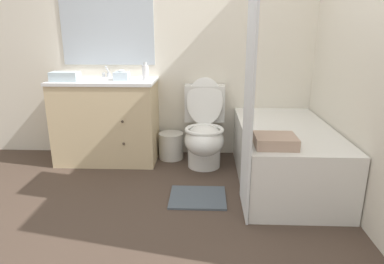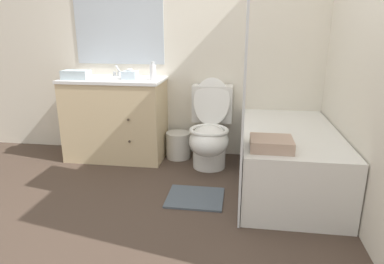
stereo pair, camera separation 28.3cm
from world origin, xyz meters
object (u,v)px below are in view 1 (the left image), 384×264
at_px(vanity_cabinet, 107,120).
at_px(hand_towel_folded, 65,76).
at_px(soap_dispenser, 145,72).
at_px(bathtub, 284,155).
at_px(bath_towel_folded, 275,141).
at_px(wastebasket, 171,146).
at_px(sink_faucet, 109,74).
at_px(toilet, 204,132).
at_px(bath_mat, 198,197).
at_px(tissue_box, 122,76).

bearing_deg(vanity_cabinet, hand_towel_folded, -161.63).
bearing_deg(vanity_cabinet, soap_dispenser, -3.76).
distance_m(bathtub, bath_towel_folded, 0.62).
height_order(bathtub, hand_towel_folded, hand_towel_folded).
relative_size(wastebasket, bath_towel_folded, 0.94).
relative_size(bathtub, soap_dispenser, 8.34).
height_order(vanity_cabinet, wastebasket, vanity_cabinet).
distance_m(bathtub, hand_towel_folded, 2.18).
xyz_separation_m(sink_faucet, hand_towel_folded, (-0.34, -0.29, 0.01)).
distance_m(toilet, bathtub, 0.81).
distance_m(sink_faucet, bath_towel_folded, 1.94).
relative_size(soap_dispenser, hand_towel_folded, 0.66).
height_order(wastebasket, bath_mat, wastebasket).
bearing_deg(sink_faucet, wastebasket, -9.22).
bearing_deg(tissue_box, vanity_cabinet, 173.81).
height_order(soap_dispenser, bath_towel_folded, soap_dispenser).
relative_size(tissue_box, bath_towel_folded, 0.48).
height_order(toilet, bath_mat, toilet).
xyz_separation_m(tissue_box, soap_dispenser, (0.24, -0.01, 0.04)).
height_order(tissue_box, bath_mat, tissue_box).
relative_size(wastebasket, hand_towel_folded, 1.06).
relative_size(tissue_box, bath_mat, 0.31).
height_order(soap_dispenser, bath_mat, soap_dispenser).
distance_m(bathtub, soap_dispenser, 1.52).
xyz_separation_m(bathtub, bath_towel_folded, (-0.20, -0.51, 0.30)).
height_order(vanity_cabinet, bath_towel_folded, vanity_cabinet).
distance_m(hand_towel_folded, bath_mat, 1.72).
bearing_deg(tissue_box, bath_mat, -46.27).
xyz_separation_m(hand_towel_folded, bath_towel_folded, (1.85, -0.87, -0.34)).
bearing_deg(bath_mat, wastebasket, 108.79).
height_order(vanity_cabinet, tissue_box, tissue_box).
bearing_deg(bath_towel_folded, tissue_box, 144.05).
bearing_deg(bathtub, wastebasket, 152.86).
xyz_separation_m(vanity_cabinet, sink_faucet, (-0.00, 0.18, 0.45)).
height_order(wastebasket, tissue_box, tissue_box).
distance_m(sink_faucet, wastebasket, 0.99).
relative_size(vanity_cabinet, wastebasket, 3.69).
xyz_separation_m(vanity_cabinet, wastebasket, (0.65, 0.07, -0.29)).
height_order(vanity_cabinet, bath_mat, vanity_cabinet).
bearing_deg(bath_towel_folded, vanity_cabinet, 146.97).
bearing_deg(hand_towel_folded, sink_faucet, 40.60).
bearing_deg(hand_towel_folded, tissue_box, 10.04).
distance_m(soap_dispenser, bath_mat, 1.32).
bearing_deg(bath_towel_folded, sink_faucet, 142.47).
bearing_deg(soap_dispenser, bath_mat, -56.28).
distance_m(toilet, bath_towel_folded, 1.05).
distance_m(vanity_cabinet, soap_dispenser, 0.65).
distance_m(soap_dispenser, hand_towel_folded, 0.77).
bearing_deg(tissue_box, hand_towel_folded, -169.96).
distance_m(vanity_cabinet, hand_towel_folded, 0.58).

